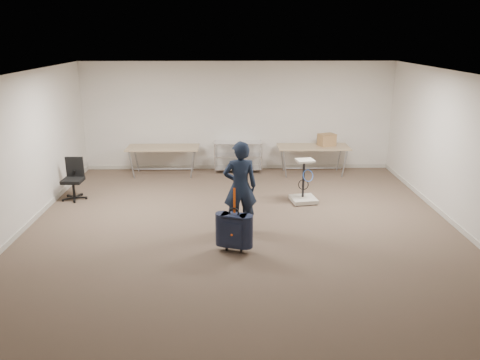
{
  "coord_description": "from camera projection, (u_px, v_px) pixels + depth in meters",
  "views": [
    {
      "loc": [
        -0.2,
        -7.54,
        3.47
      ],
      "look_at": [
        -0.03,
        0.3,
        1.0
      ],
      "focal_mm": 35.0,
      "sensor_mm": 36.0,
      "label": 1
    }
  ],
  "objects": [
    {
      "name": "ground",
      "position": [
        242.0,
        239.0,
        8.24
      ],
      "size": [
        9.0,
        9.0,
        0.0
      ],
      "primitive_type": "plane",
      "color": "#4C3E2E",
      "rests_on": "ground"
    },
    {
      "name": "room_shell",
      "position": [
        241.0,
        208.0,
        9.54
      ],
      "size": [
        8.0,
        9.0,
        9.0
      ],
      "color": "silver",
      "rests_on": "ground"
    },
    {
      "name": "folding_table_left",
      "position": [
        163.0,
        149.0,
        11.77
      ],
      "size": [
        1.8,
        0.75,
        0.73
      ],
      "color": "#9B845F",
      "rests_on": "ground"
    },
    {
      "name": "folding_table_right",
      "position": [
        313.0,
        148.0,
        11.84
      ],
      "size": [
        1.8,
        0.75,
        0.73
      ],
      "color": "#9B845F",
      "rests_on": "ground"
    },
    {
      "name": "wire_shelf",
      "position": [
        238.0,
        155.0,
        12.11
      ],
      "size": [
        1.22,
        0.47,
        0.8
      ],
      "color": "silver",
      "rests_on": "ground"
    },
    {
      "name": "person",
      "position": [
        240.0,
        187.0,
        8.36
      ],
      "size": [
        0.65,
        0.47,
        1.68
      ],
      "primitive_type": "imported",
      "rotation": [
        0.0,
        0.0,
        3.26
      ],
      "color": "black",
      "rests_on": "ground"
    },
    {
      "name": "suitcase",
      "position": [
        234.0,
        231.0,
        7.66
      ],
      "size": [
        0.45,
        0.34,
        1.11
      ],
      "color": "black",
      "rests_on": "ground"
    },
    {
      "name": "office_chair",
      "position": [
        74.0,
        187.0,
        10.17
      ],
      "size": [
        0.55,
        0.55,
        0.9
      ],
      "color": "black",
      "rests_on": "ground"
    },
    {
      "name": "equipment_cart",
      "position": [
        304.0,
        191.0,
        9.96
      ],
      "size": [
        0.59,
        0.59,
        0.94
      ],
      "color": "beige",
      "rests_on": "ground"
    },
    {
      "name": "cardboard_box",
      "position": [
        327.0,
        140.0,
        11.86
      ],
      "size": [
        0.48,
        0.42,
        0.3
      ],
      "primitive_type": "cube",
      "rotation": [
        0.0,
        0.0,
        0.36
      ],
      "color": "#A4794C",
      "rests_on": "folding_table_right"
    }
  ]
}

